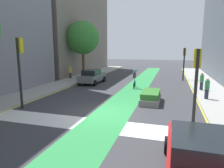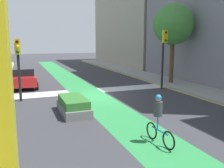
# 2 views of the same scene
# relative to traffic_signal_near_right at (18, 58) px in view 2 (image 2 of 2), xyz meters

# --- Properties ---
(ground_plane) EXTENTS (120.00, 120.00, 0.00)m
(ground_plane) POSITION_rel_traffic_signal_near_right_xyz_m (-5.19, 0.39, -2.75)
(ground_plane) COLOR #38383D
(bike_lane_paint) EXTENTS (2.40, 60.00, 0.01)m
(bike_lane_paint) POSITION_rel_traffic_signal_near_right_xyz_m (-4.58, 0.39, -2.75)
(bike_lane_paint) COLOR #2D8C47
(bike_lane_paint) RESTS_ON ground_plane
(crosswalk_band) EXTENTS (12.00, 1.80, 0.01)m
(crosswalk_band) POSITION_rel_traffic_signal_near_right_xyz_m (-5.19, -1.61, -2.75)
(crosswalk_band) COLOR silver
(crosswalk_band) RESTS_ON ground_plane
(sidewalk_left) EXTENTS (3.00, 60.00, 0.15)m
(sidewalk_left) POSITION_rel_traffic_signal_near_right_xyz_m (-12.69, 0.39, -2.68)
(sidewalk_left) COLOR #9E9E99
(sidewalk_left) RESTS_ON ground_plane
(curb_stripe_left) EXTENTS (0.16, 60.00, 0.01)m
(curb_stripe_left) POSITION_rel_traffic_signal_near_right_xyz_m (-11.19, 0.39, -2.75)
(curb_stripe_left) COLOR yellow
(curb_stripe_left) RESTS_ON ground_plane
(curb_stripe_right) EXTENTS (0.16, 60.00, 0.01)m
(curb_stripe_right) POSITION_rel_traffic_signal_near_right_xyz_m (0.81, 0.39, -2.75)
(curb_stripe_right) COLOR yellow
(curb_stripe_right) RESTS_ON ground_plane
(traffic_signal_near_right) EXTENTS (0.35, 0.52, 3.91)m
(traffic_signal_near_right) POSITION_rel_traffic_signal_near_right_xyz_m (0.00, 0.00, 0.00)
(traffic_signal_near_right) COLOR black
(traffic_signal_near_right) RESTS_ON ground_plane
(traffic_signal_near_left) EXTENTS (0.35, 0.52, 4.59)m
(traffic_signal_near_left) POSITION_rel_traffic_signal_near_right_xyz_m (-10.55, -0.21, 0.45)
(traffic_signal_near_left) COLOR black
(traffic_signal_near_left) RESTS_ON ground_plane
(car_red_right_near) EXTENTS (2.03, 4.20, 1.57)m
(car_red_right_near) POSITION_rel_traffic_signal_near_right_xyz_m (-0.33, -4.98, -1.95)
(car_red_right_near) COLOR #A51919
(car_red_right_near) RESTS_ON ground_plane
(cyclist_in_lane) EXTENTS (0.32, 1.73, 1.86)m
(cyclist_in_lane) POSITION_rel_traffic_signal_near_right_xyz_m (-4.70, 8.65, -1.78)
(cyclist_in_lane) COLOR black
(cyclist_in_lane) RESTS_ON ground_plane
(street_tree_near) EXTENTS (3.45, 3.45, 6.72)m
(street_tree_near) POSITION_rel_traffic_signal_near_right_xyz_m (-12.50, -1.91, 2.36)
(street_tree_near) COLOR brown
(street_tree_near) RESTS_ON sidewalk_left
(median_planter) EXTENTS (1.34, 2.88, 0.85)m
(median_planter) POSITION_rel_traffic_signal_near_right_xyz_m (-2.58, 3.67, -2.35)
(median_planter) COLOR slate
(median_planter) RESTS_ON ground_plane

